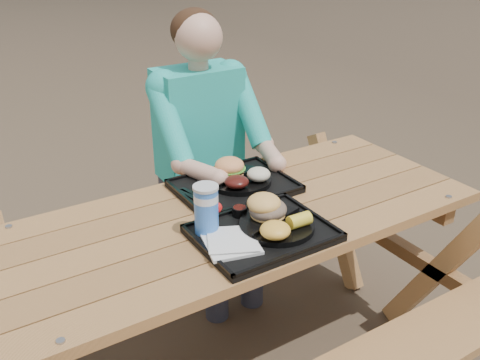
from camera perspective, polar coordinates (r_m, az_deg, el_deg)
picnic_table at (r=2.19m, az=0.00°, el=-11.97°), size 1.80×1.49×0.75m
tray_near at (r=1.83m, az=2.42°, el=-5.77°), size 0.45×0.35×0.02m
tray_far at (r=2.14m, az=-0.62°, el=-0.76°), size 0.45×0.35×0.02m
plate_near at (r=1.84m, az=3.94°, el=-4.83°), size 0.26×0.26×0.02m
plate_far at (r=2.15m, az=-0.08°, el=0.01°), size 0.26×0.26×0.02m
napkin_stack at (r=1.74m, az=-0.93°, el=-6.73°), size 0.20×0.20×0.02m
soda_cup at (r=1.78m, az=-3.62°, el=-3.28°), size 0.08×0.08×0.16m
condiment_bbq at (r=1.91m, az=-0.04°, el=-3.34°), size 0.06×0.06×0.03m
condiment_mustard at (r=1.94m, az=1.73°, el=-2.92°), size 0.06×0.06×0.03m
sandwich at (r=1.84m, az=3.02°, el=-2.10°), size 0.13×0.13×0.13m
mac_cheese at (r=1.75m, az=3.78°, el=-5.35°), size 0.10×0.10×0.05m
corn_cob at (r=1.81m, az=6.34°, el=-4.29°), size 0.08×0.08×0.05m
cutlery_far at (r=2.06m, az=-4.82°, el=-1.52°), size 0.07×0.14×0.01m
burger at (r=2.15m, az=-1.13°, el=1.93°), size 0.12×0.12×0.11m
baked_beans at (r=2.06m, az=-0.36°, el=-0.19°), size 0.10×0.10×0.04m
potato_salad at (r=2.12m, az=2.00°, el=0.61°), size 0.09×0.09×0.05m
diner at (r=2.59m, az=-4.09°, el=1.16°), size 0.48×0.84×1.28m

